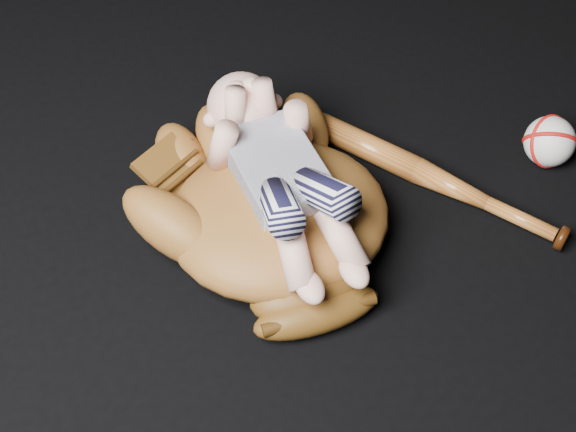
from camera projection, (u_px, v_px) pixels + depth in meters
The scene contains 4 objects.
baseball_glove at pixel (278, 209), 1.19m from camera, with size 0.38×0.43×0.13m, color brown, non-canonical shape.
newborn_baby at pixel (286, 177), 1.15m from camera, with size 0.17×0.38×0.15m, color #EBAD97, non-canonical shape.
baseball_bat at pixel (432, 177), 1.29m from camera, with size 0.04×0.43×0.04m, color #9F541E, non-canonical shape.
baseball at pixel (550, 141), 1.32m from camera, with size 0.08×0.08×0.08m, color white.
Camera 1 is at (-0.48, -0.71, 0.96)m, focal length 55.00 mm.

